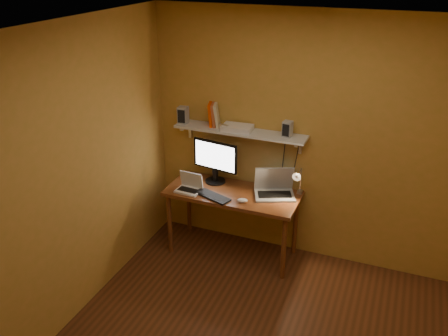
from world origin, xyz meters
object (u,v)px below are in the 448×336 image
at_px(monitor, 215,160).
at_px(mouse, 242,200).
at_px(speaker_right, 287,129).
at_px(netbook, 190,186).
at_px(laptop, 274,188).
at_px(speaker_left, 183,115).
at_px(shelf_camera, 224,127).
at_px(router, 237,128).
at_px(keyboard, 212,196).
at_px(desk_lamp, 298,180).
at_px(wall_shelf, 240,132).
at_px(desk, 233,199).

xyz_separation_m(monitor, mouse, (0.43, -0.33, -0.25)).
bearing_deg(speaker_right, netbook, -152.83).
bearing_deg(speaker_right, laptop, -125.87).
bearing_deg(speaker_left, shelf_camera, -8.17).
distance_m(monitor, laptop, 0.71).
bearing_deg(router, monitor, -173.11).
bearing_deg(monitor, mouse, -28.11).
relative_size(keyboard, desk_lamp, 1.07).
bearing_deg(wall_shelf, shelf_camera, -161.59).
relative_size(netbook, router, 0.88).
bearing_deg(desk, netbook, -163.10).
height_order(speaker_right, shelf_camera, speaker_right).
distance_m(mouse, router, 0.75).
xyz_separation_m(keyboard, router, (0.13, 0.37, 0.64)).
relative_size(wall_shelf, shelf_camera, 13.87).
relative_size(wall_shelf, desk_lamp, 3.73).
bearing_deg(desk, wall_shelf, 90.00).
height_order(laptop, mouse, laptop).
xyz_separation_m(netbook, keyboard, (0.28, -0.05, -0.04)).
bearing_deg(keyboard, wall_shelf, 87.56).
distance_m(laptop, mouse, 0.38).
relative_size(laptop, router, 1.57).
height_order(desk_lamp, shelf_camera, shelf_camera).
bearing_deg(laptop, netbook, 173.63).
bearing_deg(desk_lamp, netbook, -166.73).
xyz_separation_m(keyboard, desk_lamp, (0.81, 0.31, 0.20)).
relative_size(wall_shelf, router, 4.54).
bearing_deg(wall_shelf, mouse, -64.99).
bearing_deg(keyboard, laptop, 47.38).
xyz_separation_m(monitor, router, (0.24, 0.03, 0.39)).
bearing_deg(laptop, shelf_camera, 154.85).
distance_m(keyboard, speaker_left, 0.93).
xyz_separation_m(wall_shelf, shelf_camera, (-0.16, -0.05, 0.05)).
height_order(laptop, netbook, laptop).
bearing_deg(laptop, desk, 172.94).
xyz_separation_m(desk, speaker_right, (0.50, 0.20, 0.79)).
bearing_deg(desk, laptop, 15.55).
bearing_deg(desk, shelf_camera, 137.90).
height_order(desk, speaker_right, speaker_right).
distance_m(monitor, router, 0.45).
distance_m(desk, wall_shelf, 0.72).
bearing_deg(monitor, laptop, 5.41).
xyz_separation_m(laptop, speaker_left, (-1.06, 0.06, 0.64)).
bearing_deg(keyboard, router, 90.53).
bearing_deg(router, mouse, -61.27).
bearing_deg(desk, speaker_left, 164.42).
bearing_deg(wall_shelf, desk_lamp, -5.88).
bearing_deg(keyboard, speaker_right, 50.30).
bearing_deg(speaker_left, mouse, -27.05).
xyz_separation_m(laptop, netbook, (-0.85, -0.25, -0.02)).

